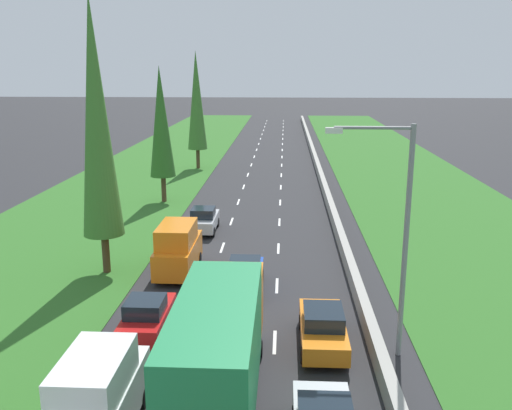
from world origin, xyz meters
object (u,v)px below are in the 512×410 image
Objects in this scene: white_van_left_lane at (98,397)px; street_light_mast at (397,226)px; poplar_tree_fourth at (197,101)px; blue_hatchback_centre_lane at (245,275)px; poplar_tree_second at (97,119)px; orange_van_left_lane at (178,249)px; red_hatchback_left_lane at (147,317)px; poplar_tree_third at (161,122)px; orange_sedan_right_lane at (323,327)px; silver_hatchback_left_lane at (204,220)px; green_box_truck_centre_lane at (220,349)px.

white_van_left_lane is 0.54× the size of street_light_mast.
poplar_tree_fourth is 42.51m from street_light_mast.
blue_hatchback_centre_lane is 0.27× the size of poplar_tree_second.
red_hatchback_left_lane is at bearing -89.39° from orange_van_left_lane.
street_light_mast is at bearing -39.90° from orange_van_left_lane.
blue_hatchback_centre_lane is at bearing -30.15° from orange_van_left_lane.
poplar_tree_second is 16.39m from street_light_mast.
white_van_left_lane is at bearing -88.47° from red_hatchback_left_lane.
poplar_tree_fourth is at bearing 89.85° from poplar_tree_second.
orange_van_left_lane is 0.44× the size of poplar_tree_third.
white_van_left_lane is 9.32m from orange_sedan_right_lane.
poplar_tree_third is at bearing 120.13° from street_light_mast.
poplar_tree_fourth reaches higher than silver_hatchback_left_lane.
orange_sedan_right_lane is 27.24m from poplar_tree_third.
white_van_left_lane is 15.92m from poplar_tree_second.
poplar_tree_third reaches higher than white_van_left_lane.
poplar_tree_fourth is 1.42× the size of street_light_mast.
red_hatchback_left_lane is at bearing -126.77° from blue_hatchback_centre_lane.
green_box_truck_centre_lane is 1.92× the size of white_van_left_lane.
silver_hatchback_left_lane is at bearing 120.90° from street_light_mast.
red_hatchback_left_lane is 15.04m from silver_hatchback_left_lane.
poplar_tree_third reaches higher than silver_hatchback_left_lane.
green_box_truck_centre_lane is at bearing -73.06° from orange_van_left_lane.
white_van_left_lane is (-3.47, -1.58, -0.78)m from green_box_truck_centre_lane.
poplar_tree_fourth is (-3.94, 39.10, 6.59)m from red_hatchback_left_lane.
poplar_tree_fourth is at bearing 102.69° from blue_hatchback_centre_lane.
silver_hatchback_left_lane is at bearing 88.03° from orange_van_left_lane.
street_light_mast is at bearing -71.08° from poplar_tree_fourth.
street_light_mast is (2.58, -0.53, 4.42)m from orange_sedan_right_lane.
green_box_truck_centre_lane is 1.04× the size of street_light_mast.
orange_sedan_right_lane is 0.40× the size of poplar_tree_third.
green_box_truck_centre_lane is 0.64× the size of poplar_tree_second.
blue_hatchback_centre_lane is at bearing 135.12° from street_light_mast.
poplar_tree_third is at bearing 105.76° from green_box_truck_centre_lane.
silver_hatchback_left_lane is at bearing -80.26° from poplar_tree_fourth.
green_box_truck_centre_lane is 2.41× the size of blue_hatchback_centre_lane.
street_light_mast is (6.09, -6.07, 4.40)m from blue_hatchback_centre_lane.
orange_van_left_lane is at bearing 1.65° from poplar_tree_second.
poplar_tree_third is (-8.11, 18.40, 5.78)m from blue_hatchback_centre_lane.
green_box_truck_centre_lane reaches higher than orange_sedan_right_lane.
poplar_tree_second reaches higher than orange_sedan_right_lane.
green_box_truck_centre_lane is 10.09m from blue_hatchback_centre_lane.
poplar_tree_second reaches higher than blue_hatchback_centre_lane.
silver_hatchback_left_lane is 11.72m from poplar_tree_second.
blue_hatchback_centre_lane is at bearing -66.21° from poplar_tree_third.
green_box_truck_centre_lane is at bearing -57.65° from poplar_tree_second.
poplar_tree_third reaches higher than green_box_truck_centre_lane.
orange_sedan_right_lane is 5.14m from street_light_mast.
orange_van_left_lane is 13.47m from street_light_mast.
poplar_tree_second reaches higher than poplar_tree_third.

